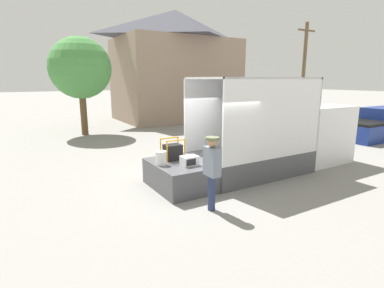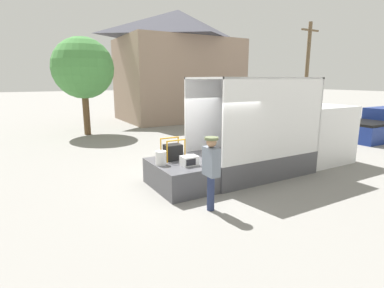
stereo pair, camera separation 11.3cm
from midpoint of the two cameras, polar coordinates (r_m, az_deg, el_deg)
ground_plane at (r=9.21m, az=1.40°, el=-7.41°), size 160.00×160.00×0.00m
box_truck at (r=11.28m, az=17.48°, el=0.72°), size 6.25×2.13×3.16m
tailgate_deck at (r=8.73m, az=-2.75°, el=-5.92°), size 1.49×2.03×0.75m
microwave at (r=8.32m, az=-0.88°, el=-3.19°), size 0.45×0.35×0.26m
portable_generator at (r=8.88m, az=-3.96°, el=-1.48°), size 0.62×0.47×0.64m
orange_bucket at (r=8.39m, az=-6.31°, el=-2.68°), size 0.30×0.30×0.39m
worker_person at (r=7.04m, az=3.37°, el=-4.14°), size 0.32×0.44×1.79m
pickup_truck_blue at (r=19.09m, az=32.11°, el=2.99°), size 5.46×1.96×1.59m
house_backdrop at (r=24.04m, az=-3.22°, el=14.78°), size 9.16×6.45×8.19m
utility_pole at (r=25.56m, az=20.37°, el=13.11°), size 1.80×0.28×7.33m
street_tree at (r=17.93m, az=-20.68°, el=13.34°), size 3.33×3.33×5.37m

